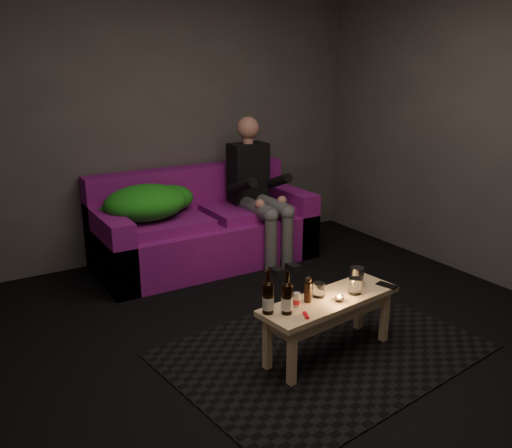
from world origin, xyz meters
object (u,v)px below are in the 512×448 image
(sofa, at_px, (203,230))
(person, at_px, (257,187))
(beer_bottle_b, at_px, (287,298))
(beer_bottle_a, at_px, (268,297))
(coffee_table, at_px, (330,308))
(steel_cup, at_px, (357,276))

(sofa, height_order, person, person)
(sofa, relative_size, person, 1.50)
(beer_bottle_b, bearing_deg, beer_bottle_a, 146.13)
(coffee_table, xyz_separation_m, beer_bottle_b, (-0.36, -0.04, 0.17))
(person, bearing_deg, sofa, 161.90)
(person, distance_m, beer_bottle_b, 2.07)
(sofa, xyz_separation_m, steel_cup, (0.22, -1.90, 0.15))
(beer_bottle_a, bearing_deg, coffee_table, -3.44)
(coffee_table, bearing_deg, person, 72.80)
(coffee_table, relative_size, beer_bottle_a, 3.70)
(coffee_table, bearing_deg, steel_cup, 13.99)
(coffee_table, height_order, beer_bottle_a, beer_bottle_a)
(coffee_table, distance_m, beer_bottle_b, 0.40)
(coffee_table, xyz_separation_m, beer_bottle_a, (-0.45, 0.03, 0.17))
(coffee_table, height_order, beer_bottle_b, beer_bottle_b)
(sofa, relative_size, steel_cup, 15.95)
(beer_bottle_b, bearing_deg, sofa, 78.23)
(sofa, xyz_separation_m, beer_bottle_b, (-0.42, -2.01, 0.19))
(sofa, bearing_deg, beer_bottle_a, -104.72)
(beer_bottle_a, bearing_deg, beer_bottle_b, -33.87)
(sofa, relative_size, beer_bottle_b, 7.41)
(beer_bottle_b, xyz_separation_m, steel_cup, (0.64, 0.10, -0.04))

